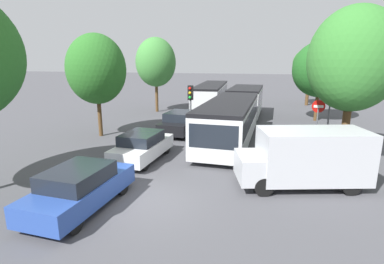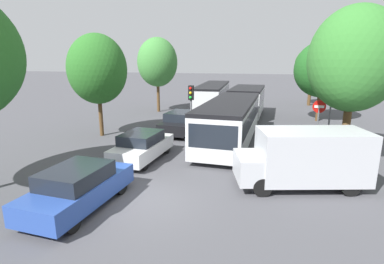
{
  "view_description": "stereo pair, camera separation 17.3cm",
  "coord_description": "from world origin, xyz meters",
  "px_view_note": "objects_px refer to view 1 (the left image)",
  "views": [
    {
      "loc": [
        4.07,
        -9.17,
        4.97
      ],
      "look_at": [
        0.2,
        5.86,
        1.2
      ],
      "focal_mm": 28.0,
      "sensor_mm": 36.0,
      "label": 1
    },
    {
      "loc": [
        4.24,
        -9.13,
        4.97
      ],
      "look_at": [
        0.2,
        5.86,
        1.2
      ],
      "focal_mm": 28.0,
      "sensor_mm": 36.0,
      "label": 2
    }
  ],
  "objects_px": {
    "articulated_bus": "(238,109)",
    "queued_car_black": "(181,122)",
    "tree_left_far": "(156,62)",
    "tree_right_mid": "(320,71)",
    "queued_car_blue": "(80,188)",
    "no_entry_sign": "(317,117)",
    "city_bus_rear": "(211,94)",
    "direction_sign_post": "(330,102)",
    "tree_left_mid": "(96,71)",
    "tree_right_near": "(354,60)",
    "white_van": "(306,157)",
    "traffic_light": "(190,100)",
    "tree_right_far": "(310,65)",
    "queued_car_white": "(142,146)"
  },
  "relations": [
    {
      "from": "tree_right_mid",
      "to": "no_entry_sign",
      "type": "bearing_deg",
      "value": -97.46
    },
    {
      "from": "queued_car_blue",
      "to": "direction_sign_post",
      "type": "bearing_deg",
      "value": -39.35
    },
    {
      "from": "queued_car_blue",
      "to": "city_bus_rear",
      "type": "bearing_deg",
      "value": 2.57
    },
    {
      "from": "articulated_bus",
      "to": "tree_right_mid",
      "type": "relative_size",
      "value": 2.71
    },
    {
      "from": "tree_left_mid",
      "to": "tree_right_far",
      "type": "distance_m",
      "value": 23.27
    },
    {
      "from": "no_entry_sign",
      "to": "white_van",
      "type": "bearing_deg",
      "value": -11.39
    },
    {
      "from": "articulated_bus",
      "to": "city_bus_rear",
      "type": "height_order",
      "value": "articulated_bus"
    },
    {
      "from": "traffic_light",
      "to": "direction_sign_post",
      "type": "bearing_deg",
      "value": 93.79
    },
    {
      "from": "queued_car_white",
      "to": "direction_sign_post",
      "type": "relative_size",
      "value": 1.17
    },
    {
      "from": "queued_car_white",
      "to": "tree_right_mid",
      "type": "relative_size",
      "value": 0.66
    },
    {
      "from": "direction_sign_post",
      "to": "tree_left_far",
      "type": "xyz_separation_m",
      "value": [
        -14.0,
        8.6,
        2.15
      ]
    },
    {
      "from": "queued_car_white",
      "to": "white_van",
      "type": "distance_m",
      "value": 7.73
    },
    {
      "from": "white_van",
      "to": "tree_left_mid",
      "type": "xyz_separation_m",
      "value": [
        -12.31,
        5.22,
        3.02
      ]
    },
    {
      "from": "no_entry_sign",
      "to": "tree_right_mid",
      "type": "bearing_deg",
      "value": 172.54
    },
    {
      "from": "tree_left_far",
      "to": "tree_right_mid",
      "type": "xyz_separation_m",
      "value": [
        14.37,
        -0.98,
        -0.62
      ]
    },
    {
      "from": "tree_left_far",
      "to": "tree_right_mid",
      "type": "height_order",
      "value": "tree_left_far"
    },
    {
      "from": "tree_left_far",
      "to": "tree_right_near",
      "type": "bearing_deg",
      "value": -39.57
    },
    {
      "from": "no_entry_sign",
      "to": "tree_right_near",
      "type": "height_order",
      "value": "tree_right_near"
    },
    {
      "from": "queued_car_black",
      "to": "traffic_light",
      "type": "height_order",
      "value": "traffic_light"
    },
    {
      "from": "queued_car_black",
      "to": "tree_right_near",
      "type": "height_order",
      "value": "tree_right_near"
    },
    {
      "from": "city_bus_rear",
      "to": "traffic_light",
      "type": "height_order",
      "value": "traffic_light"
    },
    {
      "from": "articulated_bus",
      "to": "tree_right_near",
      "type": "xyz_separation_m",
      "value": [
        5.79,
        -5.97,
        3.47
      ]
    },
    {
      "from": "articulated_bus",
      "to": "traffic_light",
      "type": "relative_size",
      "value": 5.11
    },
    {
      "from": "queued_car_blue",
      "to": "tree_left_mid",
      "type": "xyz_separation_m",
      "value": [
        -4.74,
        9.09,
        3.5
      ]
    },
    {
      "from": "queued_car_black",
      "to": "queued_car_white",
      "type": "bearing_deg",
      "value": 179.98
    },
    {
      "from": "queued_car_black",
      "to": "white_van",
      "type": "distance_m",
      "value": 10.31
    },
    {
      "from": "queued_car_black",
      "to": "city_bus_rear",
      "type": "bearing_deg",
      "value": 3.68
    },
    {
      "from": "white_van",
      "to": "city_bus_rear",
      "type": "bearing_deg",
      "value": -84.58
    },
    {
      "from": "tree_right_far",
      "to": "no_entry_sign",
      "type": "bearing_deg",
      "value": -94.43
    },
    {
      "from": "white_van",
      "to": "tree_left_mid",
      "type": "relative_size",
      "value": 0.81
    },
    {
      "from": "direction_sign_post",
      "to": "tree_left_mid",
      "type": "distance_m",
      "value": 14.36
    },
    {
      "from": "no_entry_sign",
      "to": "direction_sign_post",
      "type": "relative_size",
      "value": 0.78
    },
    {
      "from": "articulated_bus",
      "to": "queued_car_black",
      "type": "height_order",
      "value": "articulated_bus"
    },
    {
      "from": "white_van",
      "to": "tree_right_mid",
      "type": "relative_size",
      "value": 0.83
    },
    {
      "from": "queued_car_black",
      "to": "no_entry_sign",
      "type": "height_order",
      "value": "no_entry_sign"
    },
    {
      "from": "queued_car_white",
      "to": "tree_right_mid",
      "type": "bearing_deg",
      "value": -34.78
    },
    {
      "from": "queued_car_white",
      "to": "tree_right_near",
      "type": "relative_size",
      "value": 0.57
    },
    {
      "from": "white_van",
      "to": "queued_car_blue",
      "type": "bearing_deg",
      "value": 11.19
    },
    {
      "from": "queued_car_blue",
      "to": "no_entry_sign",
      "type": "height_order",
      "value": "no_entry_sign"
    },
    {
      "from": "city_bus_rear",
      "to": "tree_right_far",
      "type": "xyz_separation_m",
      "value": [
        10.01,
        3.89,
        3.02
      ]
    },
    {
      "from": "tree_right_near",
      "to": "no_entry_sign",
      "type": "bearing_deg",
      "value": 116.6
    },
    {
      "from": "articulated_bus",
      "to": "white_van",
      "type": "relative_size",
      "value": 3.25
    },
    {
      "from": "white_van",
      "to": "tree_left_far",
      "type": "distance_m",
      "value": 19.76
    },
    {
      "from": "tree_right_near",
      "to": "queued_car_blue",
      "type": "bearing_deg",
      "value": -142.76
    },
    {
      "from": "queued_car_black",
      "to": "traffic_light",
      "type": "distance_m",
      "value": 2.31
    },
    {
      "from": "queued_car_black",
      "to": "tree_left_mid",
      "type": "relative_size",
      "value": 0.68
    },
    {
      "from": "queued_car_black",
      "to": "tree_right_near",
      "type": "bearing_deg",
      "value": -109.18
    },
    {
      "from": "tree_right_far",
      "to": "tree_right_near",
      "type": "bearing_deg",
      "value": -91.1
    },
    {
      "from": "queued_car_blue",
      "to": "tree_left_far",
      "type": "relative_size",
      "value": 0.62
    },
    {
      "from": "articulated_bus",
      "to": "tree_left_mid",
      "type": "height_order",
      "value": "tree_left_mid"
    }
  ]
}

